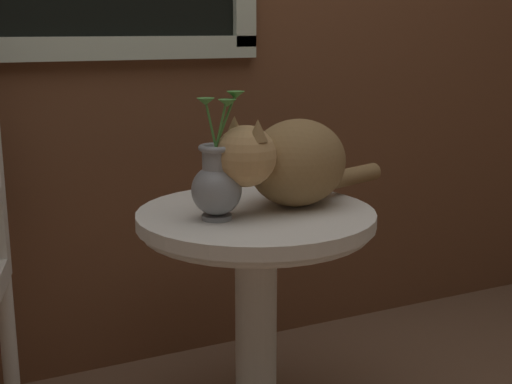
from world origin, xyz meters
The scene contains 3 objects.
wicker_side_table centered at (0.10, 0.09, 0.45)m, with size 0.62×0.62×0.64m.
cat centered at (0.20, 0.09, 0.76)m, with size 0.57×0.30×0.25m.
pewter_vase_with_ivy centered at (-0.02, 0.06, 0.74)m, with size 0.13×0.12×0.31m.
Camera 1 is at (-0.66, -1.49, 1.10)m, focal length 49.48 mm.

